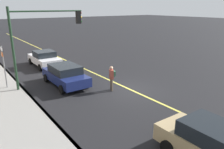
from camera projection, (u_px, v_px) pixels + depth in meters
The scene contains 10 objects.
ground at pixel (130, 89), 14.96m from camera, with size 200.00×200.00×0.00m, color black.
sidewalk_slab at pixel (7, 122), 10.63m from camera, with size 80.00×3.79×0.15m, color gray.
curb_edge at pixel (44, 112), 11.64m from camera, with size 80.00×0.16×0.15m, color slate.
lane_stripe_center at pixel (130, 89), 14.96m from camera, with size 80.00×0.16×0.01m, color #D8CC4C.
car_tan at pixel (218, 147), 7.51m from camera, with size 4.45×1.89×1.55m.
car_white at pixel (44, 58), 20.68m from camera, with size 4.32×2.03×1.44m.
car_navy at pixel (65, 75), 15.61m from camera, with size 4.39×2.02×1.47m.
pedestrian_with_backpack at pixel (112, 77), 14.52m from camera, with size 0.45×0.46×1.67m.
traffic_light_mast at pixel (43, 32), 14.58m from camera, with size 0.28×5.00×5.41m.
street_sign_post at pixel (4, 64), 14.47m from camera, with size 0.60×0.08×2.97m.
Camera 1 is at (-10.66, 9.14, 5.40)m, focal length 35.31 mm.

